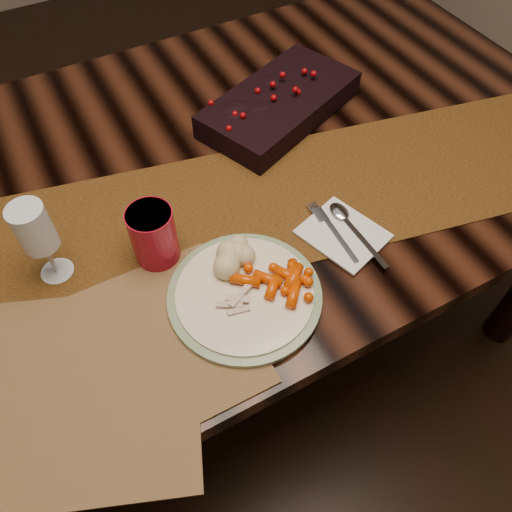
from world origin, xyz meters
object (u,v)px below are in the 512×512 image
placemat_main (120,359)px  dinner_plate (245,295)px  centerpiece (280,101)px  turkey_shreds (233,302)px  napkin (343,234)px  dining_table (211,271)px  wine_glass (42,243)px  mashed_potatoes (233,251)px  red_cup (154,235)px  baby_carrots (277,285)px

placemat_main → dinner_plate: 0.23m
centerpiece → turkey_shreds: bearing=-128.3°
centerpiece → napkin: centerpiece is taller
turkey_shreds → dining_table: bearing=75.2°
placemat_main → wine_glass: (-0.04, 0.21, 0.08)m
mashed_potatoes → placemat_main: bearing=-162.0°
napkin → red_cup: bearing=141.4°
dining_table → baby_carrots: bearing=-91.7°
dinner_plate → baby_carrots: bearing=-19.6°
dining_table → dinner_plate: 0.51m
napkin → dinner_plate: bearing=170.7°
napkin → turkey_shreds: bearing=172.6°
turkey_shreds → baby_carrots: bearing=-3.8°
dining_table → mashed_potatoes: 0.49m
baby_carrots → wine_glass: (-0.32, 0.22, 0.05)m
baby_carrots → red_cup: bearing=130.3°
turkey_shreds → red_cup: bearing=111.9°
baby_carrots → wine_glass: 0.39m
centerpiece → napkin: bearing=-101.5°
placemat_main → turkey_shreds: turkey_shreds is taller
dinner_plate → mashed_potatoes: bearing=78.0°
placemat_main → napkin: bearing=5.8°
dinner_plate → wine_glass: wine_glass is taller
turkey_shreds → wine_glass: wine_glass is taller
mashed_potatoes → wine_glass: 0.32m
wine_glass → mashed_potatoes: bearing=-25.6°
red_cup → baby_carrots: bearing=-49.7°
centerpiece → baby_carrots: 0.49m
placemat_main → mashed_potatoes: mashed_potatoes is taller
dining_table → dinner_plate: size_ratio=6.83×
dinner_plate → mashed_potatoes: mashed_potatoes is taller
centerpiece → wine_glass: (-0.57, -0.19, 0.04)m
baby_carrots → turkey_shreds: bearing=176.2°
dining_table → wine_glass: wine_glass is taller
dinner_plate → turkey_shreds: bearing=-154.9°
dinner_plate → napkin: (0.23, 0.03, -0.00)m
turkey_shreds → wine_glass: (-0.24, 0.22, 0.06)m
napkin → red_cup: (-0.32, 0.12, 0.05)m
dining_table → centerpiece: centerpiece is taller
centerpiece → mashed_potatoes: 0.44m
placemat_main → centerpiece: bearing=38.4°
baby_carrots → red_cup: 0.23m
dining_table → mashed_potatoes: (-0.05, -0.26, 0.42)m
dining_table → turkey_shreds: 0.54m
dining_table → placemat_main: (-0.29, -0.33, 0.38)m
centerpiece → mashed_potatoes: size_ratio=4.38×
dinner_plate → centerpiece: bearing=53.2°
placemat_main → turkey_shreds: (0.20, -0.01, 0.03)m
mashed_potatoes → dinner_plate: bearing=-102.0°
dinner_plate → wine_glass: size_ratio=1.59×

